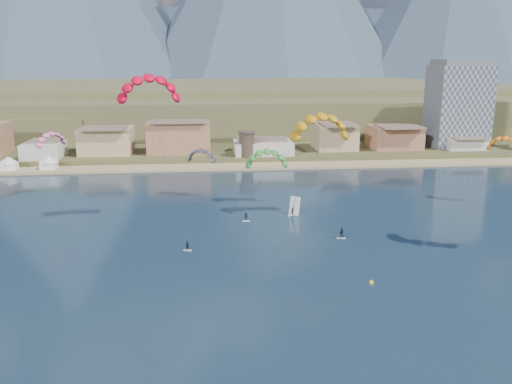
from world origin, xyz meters
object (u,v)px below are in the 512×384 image
Objects in this scene: kitesurfer_red at (149,84)px; kitesurfer_yellow at (320,123)px; buoy at (371,283)px; windsurfer at (294,209)px; watchtower at (247,144)px; kitesurfer_green at (267,156)px; apartment_tower at (458,104)px.

kitesurfer_red is 1.32× the size of kitesurfer_yellow.
windsurfer is at bearing 98.70° from buoy.
buoy is (5.87, -38.36, -1.21)m from windsurfer.
windsurfer is (5.20, -64.29, -5.02)m from watchtower.
kitesurfer_green is at bearing 33.67° from kitesurfer_red.
apartment_tower is 105.66m from kitesurfer_green.
kitesurfer_green is 15.01m from windsurfer.
kitesurfer_red is 55.73m from buoy.
kitesurfer_green is (-9.65, 13.66, -9.25)m from kitesurfer_yellow.
kitesurfer_yellow is (9.81, -68.63, 14.86)m from watchtower.
kitesurfer_red is 35.65m from kitesurfer_yellow.
watchtower is at bearing -170.07° from apartment_tower.
kitesurfer_red is 41.68m from windsurfer.
kitesurfer_green is at bearing -89.83° from watchtower.
windsurfer is at bearing -133.69° from apartment_tower.
watchtower reaches higher than windsurfer.
windsurfer is at bearing -85.38° from watchtower.
watchtower is 0.34× the size of kitesurfer_yellow.
watchtower is at bearing 98.13° from kitesurfer_yellow.
watchtower is 0.49× the size of kitesurfer_green.
kitesurfer_yellow is at bearing -43.24° from windsurfer.
buoy is at bearing -40.93° from kitesurfer_red.
kitesurfer_green is 22.15× the size of buoy.
kitesurfer_green is at bearing 125.23° from kitesurfer_yellow.
kitesurfer_yellow is at bearing -54.77° from kitesurfer_green.
kitesurfer_red is at bearing -140.76° from apartment_tower.
kitesurfer_yellow is at bearing 4.87° from kitesurfer_red.
buoy is (-68.93, -116.65, -17.68)m from apartment_tower.
watchtower is 0.26× the size of kitesurfer_red.
apartment_tower reaches higher than kitesurfer_green.
buoy is (10.91, -47.69, -11.84)m from kitesurfer_green.
kitesurfer_yellow reaches higher than watchtower.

